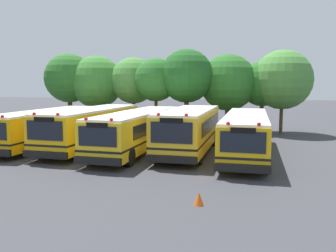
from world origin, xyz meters
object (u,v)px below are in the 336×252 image
object	(u,v)px
tree_5	(228,82)
tree_7	(281,78)
tree_2	(134,80)
tree_6	(264,83)
school_bus_3	(189,129)
tree_1	(97,82)
school_bus_4	(246,133)
tree_3	(155,80)
school_bus_2	(139,129)
tree_0	(70,78)
traffic_cone	(199,199)
school_bus_0	(47,126)
tree_4	(186,75)
school_bus_1	(92,126)

from	to	relation	value
tree_5	tree_7	world-z (taller)	tree_7
tree_2	tree_6	distance (m)	11.48
tree_5	school_bus_3	bearing A→B (deg)	-97.84
tree_1	tree_7	bearing A→B (deg)	4.57
school_bus_4	tree_3	xyz separation A→B (m)	(-8.03, 8.30, 3.18)
school_bus_2	tree_2	size ratio (longest dim) A/B	1.75
tree_0	tree_5	distance (m)	14.60
traffic_cone	school_bus_0	bearing A→B (deg)	142.61
tree_4	tree_6	bearing A→B (deg)	20.32
school_bus_2	traffic_cone	size ratio (longest dim) A/B	25.01
tree_2	tree_7	bearing A→B (deg)	4.39
school_bus_1	school_bus_4	bearing A→B (deg)	-179.25
tree_3	school_bus_2	bearing A→B (deg)	-80.37
tree_7	tree_4	bearing A→B (deg)	-164.66
school_bus_3	school_bus_4	world-z (taller)	school_bus_3
tree_3	tree_6	world-z (taller)	tree_3
tree_1	tree_5	xyz separation A→B (m)	(11.97, 0.82, 0.04)
tree_4	tree_6	size ratio (longest dim) A/B	1.15
school_bus_4	tree_0	world-z (taller)	tree_0
tree_5	school_bus_1	bearing A→B (deg)	-128.25
tree_6	tree_1	bearing A→B (deg)	-174.15
tree_4	tree_1	bearing A→B (deg)	174.66
school_bus_2	school_bus_4	xyz separation A→B (m)	(6.59, 0.19, -0.03)
tree_2	tree_5	size ratio (longest dim) A/B	0.98
school_bus_1	tree_5	distance (m)	13.09
school_bus_1	school_bus_2	world-z (taller)	school_bus_1
school_bus_1	tree_4	world-z (taller)	tree_4
tree_0	tree_7	bearing A→B (deg)	5.13
school_bus_0	school_bus_1	xyz separation A→B (m)	(3.32, 0.06, 0.09)
tree_6	traffic_cone	size ratio (longest dim) A/B	13.32
school_bus_1	tree_1	size ratio (longest dim) A/B	1.55
school_bus_4	tree_3	distance (m)	11.98
school_bus_4	traffic_cone	xyz separation A→B (m)	(-1.20, -9.27, -1.11)
school_bus_4	tree_7	world-z (taller)	tree_7
tree_4	school_bus_4	bearing A→B (deg)	-57.52
tree_0	tree_1	world-z (taller)	tree_0
school_bus_1	school_bus_3	size ratio (longest dim) A/B	1.13
tree_2	tree_1	bearing A→B (deg)	-174.80
school_bus_4	tree_6	xyz separation A→B (m)	(1.02, 10.69, 2.91)
tree_3	school_bus_1	bearing A→B (deg)	-102.55
tree_0	tree_2	size ratio (longest dim) A/B	1.06
tree_3	tree_5	world-z (taller)	tree_5
tree_7	school_bus_2	bearing A→B (deg)	-130.19
tree_3	tree_4	distance (m)	2.75
school_bus_3	tree_3	world-z (taller)	tree_3
school_bus_4	tree_2	world-z (taller)	tree_2
tree_0	tree_2	bearing A→B (deg)	6.65
school_bus_2	tree_3	distance (m)	9.17
tree_2	tree_7	size ratio (longest dim) A/B	0.94
tree_0	tree_5	world-z (taller)	tree_0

